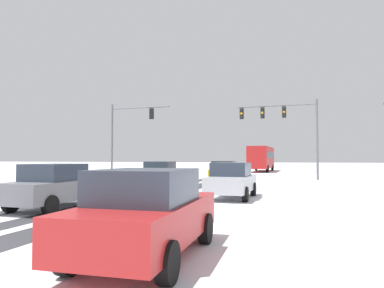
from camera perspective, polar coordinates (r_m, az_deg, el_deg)
wheel_track_left_lane at (r=19.30m, az=-6.89°, el=-7.71°), size 0.90×29.91×0.01m
wheel_track_right_lane at (r=20.09m, az=-11.70°, el=-7.47°), size 0.73×29.91×0.01m
wheel_track_center at (r=18.76m, az=-2.60°, el=-7.88°), size 1.20×29.91×0.01m
wheel_track_oncoming at (r=21.32m, az=-17.48°, el=-7.11°), size 1.11×29.91×0.01m
sidewalk_kerb_right at (r=16.68m, az=27.17°, el=-8.13°), size 4.00×29.91×0.12m
traffic_signal_near_right at (r=29.43m, az=14.67°, el=3.56°), size 6.34×0.42×6.50m
traffic_signal_near_left at (r=30.64m, az=-10.46°, el=2.52°), size 5.41×0.38×6.50m
car_yellow_cab_lead at (r=26.18m, az=5.22°, el=-4.52°), size 2.01×4.19×1.62m
car_dark_green_second at (r=22.63m, az=-5.09°, el=-4.86°), size 2.00×4.18×1.62m
car_silver_third at (r=16.29m, az=6.44°, el=-5.85°), size 1.90×4.13×1.62m
car_grey_fourth at (r=13.70m, az=-21.16°, el=-6.37°), size 1.95×4.16×1.62m
car_red_fifth at (r=6.65m, az=-7.28°, el=-10.99°), size 1.93×4.15×1.62m
bus_oncoming at (r=49.92m, az=11.18°, el=-2.09°), size 2.88×11.06×3.38m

